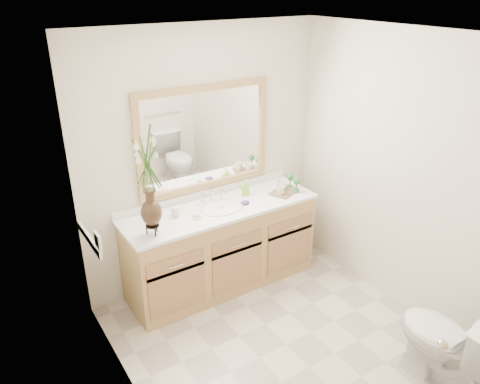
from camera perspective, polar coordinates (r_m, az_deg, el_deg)
floor at (r=4.03m, az=5.63°, el=-18.01°), size 2.60×2.60×0.00m
ceiling at (r=2.99m, az=7.61°, el=18.30°), size 2.40×2.60×0.02m
wall_back at (r=4.33m, az=-4.38°, el=4.00°), size 2.40×0.02×2.40m
wall_front at (r=2.63m, az=25.01°, el=-13.40°), size 2.40×0.02×2.40m
wall_left at (r=2.82m, az=-13.10°, el=-8.66°), size 0.02×2.60×2.40m
wall_right at (r=4.14m, az=19.53°, el=1.63°), size 0.02×2.60×2.40m
vanity at (r=4.45m, az=-2.27°, el=-6.78°), size 1.80×0.55×0.80m
counter at (r=4.25m, az=-2.36°, el=-2.00°), size 1.84×0.57×0.03m
sink at (r=4.25m, az=-2.23°, el=-2.56°), size 0.38×0.34×0.23m
mirror at (r=4.24m, az=-4.33°, el=6.50°), size 1.32×0.04×0.97m
switch_plate at (r=3.57m, az=-16.94°, el=-5.69°), size 0.02×0.12×0.12m
door at (r=2.55m, az=19.93°, el=-19.51°), size 0.80×0.03×2.00m
toilet at (r=3.77m, az=23.91°, el=-16.57°), size 0.42×0.75×0.74m
flower_vase at (r=3.63m, az=-11.20°, el=2.59°), size 0.20×0.20×0.82m
tumbler at (r=4.09m, az=-7.85°, el=-2.42°), size 0.07×0.07×0.09m
soap_dish at (r=4.07m, az=-5.33°, el=-3.00°), size 0.10×0.10×0.03m
soap_bottle at (r=4.45m, az=0.62°, el=0.46°), size 0.08×0.08×0.14m
purple_dish at (r=4.28m, az=0.62°, el=-1.30°), size 0.10×0.09×0.03m
tray at (r=4.55m, az=5.37°, el=0.06°), size 0.34×0.29×0.01m
mug_left at (r=4.45m, az=4.94°, el=0.29°), size 0.11×0.11×0.10m
mug_right at (r=4.55m, az=5.01°, el=0.80°), size 0.09×0.09×0.09m
goblet_front at (r=4.52m, az=6.93°, el=1.23°), size 0.06×0.06×0.14m
goblet_back at (r=4.61m, az=6.14°, el=1.74°), size 0.06×0.06×0.14m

